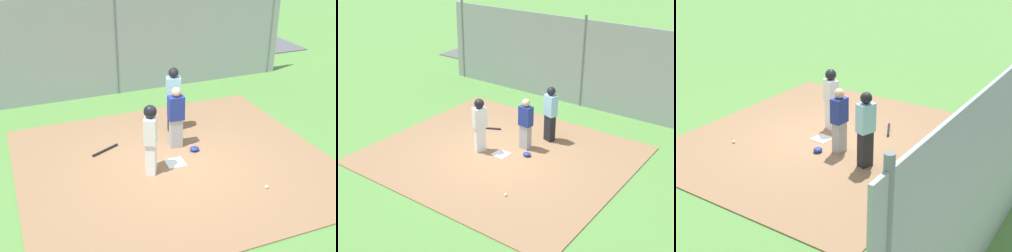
% 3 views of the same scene
% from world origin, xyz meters
% --- Properties ---
extents(ground_plane, '(140.00, 140.00, 0.00)m').
position_xyz_m(ground_plane, '(0.00, 0.00, 0.00)').
color(ground_plane, '#51843D').
extents(dirt_infield, '(7.20, 6.40, 0.03)m').
position_xyz_m(dirt_infield, '(0.00, 0.00, 0.01)').
color(dirt_infield, '#896647').
rests_on(dirt_infield, ground_plane).
extents(home_plate, '(0.46, 0.46, 0.02)m').
position_xyz_m(home_plate, '(0.00, 0.00, 0.04)').
color(home_plate, white).
rests_on(home_plate, dirt_infield).
extents(catcher, '(0.40, 0.29, 1.59)m').
position_xyz_m(catcher, '(-0.33, -0.77, 0.86)').
color(catcher, '#9E9EA3').
rests_on(catcher, dirt_infield).
extents(umpire, '(0.44, 0.37, 1.76)m').
position_xyz_m(umpire, '(-0.63, -1.66, 0.96)').
color(umpire, black).
rests_on(umpire, dirt_infield).
extents(runner, '(0.41, 0.46, 1.66)m').
position_xyz_m(runner, '(0.66, 0.17, 0.98)').
color(runner, silver).
rests_on(runner, dirt_infield).
extents(baseball_bat, '(0.73, 0.40, 0.06)m').
position_xyz_m(baseball_bat, '(1.39, -1.18, 0.06)').
color(baseball_bat, black).
rests_on(baseball_bat, dirt_infield).
extents(catcher_mask, '(0.24, 0.20, 0.12)m').
position_xyz_m(catcher_mask, '(-0.67, -0.36, 0.09)').
color(catcher_mask, navy).
rests_on(catcher_mask, dirt_infield).
extents(baseball, '(0.07, 0.07, 0.07)m').
position_xyz_m(baseball, '(-1.42, 1.70, 0.07)').
color(baseball, white).
rests_on(baseball, dirt_infield).
extents(backstop_fence, '(12.00, 0.10, 3.35)m').
position_xyz_m(backstop_fence, '(0.00, -4.89, 1.60)').
color(backstop_fence, '#93999E').
rests_on(backstop_fence, ground_plane).
extents(parking_lot, '(18.00, 5.20, 0.04)m').
position_xyz_m(parking_lot, '(0.00, -9.31, 0.02)').
color(parking_lot, '#515156').
rests_on(parking_lot, ground_plane).
extents(parked_car_blue, '(4.28, 2.04, 1.28)m').
position_xyz_m(parked_car_blue, '(3.40, -8.86, 0.61)').
color(parked_car_blue, '#28428C').
rests_on(parked_car_blue, parking_lot).
extents(parked_car_green, '(4.43, 2.41, 1.28)m').
position_xyz_m(parked_car_green, '(5.73, -9.71, 0.61)').
color(parked_car_green, '#235B38').
rests_on(parked_car_green, parking_lot).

